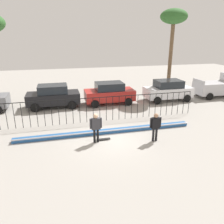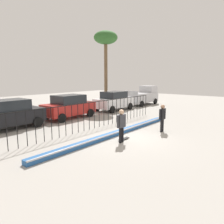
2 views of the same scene
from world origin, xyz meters
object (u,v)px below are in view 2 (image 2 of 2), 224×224
object	(u,v)px
skateboard	(124,139)
camera_operator	(162,116)
parked_car_white	(114,101)
parked_car_red	(69,106)
palm_tree_tall	(106,41)
parked_car_black	(8,114)
pickup_truck	(143,96)
skateboarder	(121,123)

from	to	relation	value
skateboard	camera_operator	world-z (taller)	camera_operator
camera_operator	parked_car_white	xyz separation A→B (m)	(4.67, 7.55, -0.04)
parked_car_red	parked_car_white	bearing A→B (deg)	-4.76
camera_operator	parked_car_red	xyz separation A→B (m)	(-0.83, 7.81, -0.04)
camera_operator	palm_tree_tall	size ratio (longest dim) A/B	0.21
parked_car_black	pickup_truck	distance (m)	16.01
parked_car_black	skateboard	bearing A→B (deg)	-69.32
camera_operator	pickup_truck	distance (m)	12.87
parked_car_red	camera_operator	bearing A→B (deg)	-85.96
camera_operator	pickup_truck	xyz separation A→B (m)	(10.38, 7.62, 0.03)
skateboarder	skateboard	bearing A→B (deg)	6.64
parked_car_black	palm_tree_tall	xyz separation A→B (m)	(11.33, 1.57, 6.07)
skateboard	camera_operator	bearing A→B (deg)	-23.32
skateboard	pickup_truck	distance (m)	14.91
parked_car_black	parked_car_white	distance (m)	10.31
skateboard	parked_car_white	size ratio (longest dim) A/B	0.19
skateboard	camera_operator	distance (m)	3.11
pickup_truck	palm_tree_tall	bearing A→B (deg)	161.62
skateboarder	parked_car_black	xyz separation A→B (m)	(-2.34, 7.30, -0.06)
parked_car_black	parked_car_red	world-z (taller)	same
skateboard	parked_car_white	distance (m)	10.14
skateboarder	parked_car_white	size ratio (longest dim) A/B	0.40
skateboarder	parked_car_red	world-z (taller)	parked_car_red
skateboarder	palm_tree_tall	distance (m)	13.99
parked_car_black	parked_car_red	distance (m)	4.80
parked_car_white	parked_car_red	bearing A→B (deg)	174.20
parked_car_black	pickup_truck	size ratio (longest dim) A/B	0.91
pickup_truck	palm_tree_tall	xyz separation A→B (m)	(-4.68, 1.90, 6.01)
parked_car_white	palm_tree_tall	xyz separation A→B (m)	(1.02, 1.96, 6.07)
palm_tree_tall	skateboard	bearing A→B (deg)	-134.47
skateboard	parked_car_white	world-z (taller)	parked_car_white
skateboarder	skateboard	world-z (taller)	skateboarder
parked_car_white	pickup_truck	xyz separation A→B (m)	(5.70, 0.06, 0.06)
camera_operator	parked_car_white	size ratio (longest dim) A/B	0.39
skateboard	pickup_truck	xyz separation A→B (m)	(13.23, 6.81, 0.98)
skateboarder	skateboard	size ratio (longest dim) A/B	2.15
parked_car_red	pickup_truck	bearing A→B (deg)	-3.04
camera_operator	parked_car_red	world-z (taller)	parked_car_red
camera_operator	parked_car_black	size ratio (longest dim) A/B	0.39
pickup_truck	parked_car_white	bearing A→B (deg)	-175.67
camera_operator	parked_car_black	distance (m)	9.74
pickup_truck	parked_car_black	bearing A→B (deg)	-177.50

